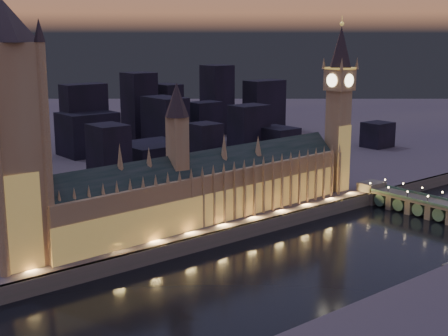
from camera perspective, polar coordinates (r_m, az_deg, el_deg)
ground_plane at (r=313.75m, az=5.72°, el=-8.59°), size 2000.00×2000.00×0.00m
embankment_wall at (r=340.84m, az=0.84°, el=-6.10°), size 2000.00×2.50×8.00m
palace_of_westminster at (r=348.81m, az=-1.61°, el=-1.84°), size 202.00×29.27×78.00m
victoria_tower at (r=288.47m, az=-18.95°, el=3.84°), size 31.68×31.68×129.46m
elizabeth_tower at (r=416.81m, az=10.49°, el=6.59°), size 18.00×18.00×114.03m
westminster_bridge at (r=403.85m, az=18.74°, el=-3.53°), size 16.77×113.00×15.90m
city_backdrop at (r=520.90m, az=-10.82°, el=3.13°), size 487.21×215.63×70.99m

